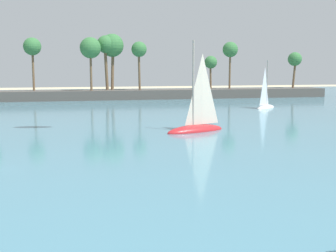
{
  "coord_description": "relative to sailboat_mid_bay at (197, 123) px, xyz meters",
  "views": [
    {
      "loc": [
        -4.92,
        -0.98,
        5.84
      ],
      "look_at": [
        -0.97,
        16.8,
        3.28
      ],
      "focal_mm": 44.06,
      "sensor_mm": 36.0,
      "label": 1
    }
  ],
  "objects": [
    {
      "name": "sailboat_mid_bay",
      "position": [
        0.0,
        0.0,
        0.0
      ],
      "size": [
        6.38,
        3.86,
        8.88
      ],
      "color": "red",
      "rests_on": "sea"
    },
    {
      "name": "sea",
      "position": [
        -5.84,
        28.01,
        -0.83
      ],
      "size": [
        220.0,
        106.63,
        0.06
      ],
      "primitive_type": "cube",
      "color": "teal",
      "rests_on": "ground"
    },
    {
      "name": "sailboat_toward_headland",
      "position": [
        15.98,
        18.91,
        -0.13
      ],
      "size": [
        4.85,
        4.54,
        7.42
      ],
      "color": "white",
      "rests_on": "sea"
    },
    {
      "name": "palm_headland",
      "position": [
        -5.96,
        41.26,
        2.42
      ],
      "size": [
        88.31,
        6.64,
        12.19
      ],
      "color": "#514C47",
      "rests_on": "ground"
    }
  ]
}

